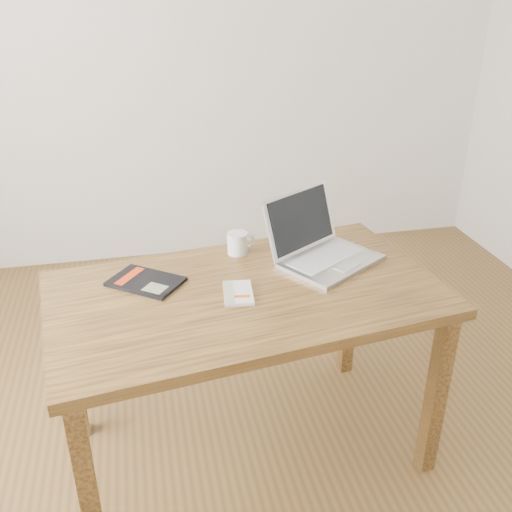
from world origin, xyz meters
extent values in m
plane|color=brown|center=(0.00, 0.00, 0.00)|extent=(4.00, 4.00, 0.00)
cube|color=silver|center=(0.00, 2.00, 1.35)|extent=(4.00, 0.04, 2.70)
cube|color=#533919|center=(-0.03, 0.08, 0.73)|extent=(1.47, 0.97, 0.04)
cube|color=#533919|center=(-0.61, -0.33, 0.35)|extent=(0.07, 0.07, 0.71)
cube|color=#533919|center=(0.63, -0.16, 0.35)|extent=(0.07, 0.07, 0.71)
cube|color=#533919|center=(-0.70, 0.33, 0.35)|extent=(0.07, 0.07, 0.71)
cube|color=#533919|center=(0.54, 0.50, 0.35)|extent=(0.07, 0.07, 0.71)
cube|color=silver|center=(-0.07, 0.06, 0.76)|extent=(0.12, 0.17, 0.01)
cube|color=white|center=(-0.07, 0.06, 0.76)|extent=(0.12, 0.17, 0.01)
cube|color=gray|center=(-0.10, 0.06, 0.76)|extent=(0.05, 0.16, 0.00)
cube|color=#DB410F|center=(-0.06, 0.02, 0.76)|extent=(0.06, 0.02, 0.00)
cube|color=black|center=(-0.38, 0.21, 0.76)|extent=(0.30, 0.28, 0.01)
cube|color=#BA2E0D|center=(-0.43, 0.25, 0.76)|extent=(0.11, 0.13, 0.00)
cube|color=#7C875C|center=(-0.35, 0.14, 0.76)|extent=(0.10, 0.10, 0.00)
cube|color=silver|center=(0.33, 0.22, 0.76)|extent=(0.44, 0.41, 0.02)
cube|color=#BDBDC1|center=(0.31, 0.24, 0.77)|extent=(0.34, 0.28, 0.00)
cube|color=#BCBCC1|center=(0.37, 0.15, 0.77)|extent=(0.12, 0.11, 0.00)
cube|color=silver|center=(0.24, 0.36, 0.88)|extent=(0.35, 0.26, 0.23)
cube|color=black|center=(0.25, 0.35, 0.88)|extent=(0.31, 0.23, 0.21)
cylinder|color=silver|center=(-0.01, 0.38, 0.79)|extent=(0.08, 0.08, 0.09)
cylinder|color=black|center=(-0.01, 0.38, 0.83)|extent=(0.07, 0.07, 0.01)
torus|color=silver|center=(0.04, 0.39, 0.79)|extent=(0.06, 0.03, 0.06)
camera|label=1|loc=(-0.37, -1.64, 1.75)|focal=40.00mm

